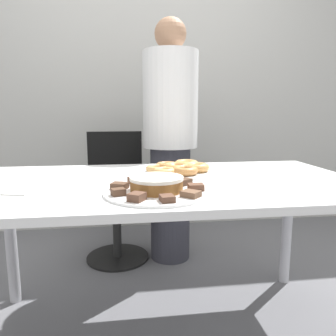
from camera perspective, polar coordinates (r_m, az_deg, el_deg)
ground_plane at (r=1.73m, az=-0.44°, el=-27.02°), size 12.00×12.00×0.00m
wall_back at (r=2.94m, az=-4.46°, el=14.92°), size 8.00×0.05×2.60m
table at (r=1.44m, az=-0.47°, el=-5.36°), size 1.70×0.91×0.75m
person_standing at (r=2.24m, az=0.40°, el=5.21°), size 0.37×0.37×1.64m
office_chair_left at (r=2.37m, az=-9.01°, el=-5.27°), size 0.45×0.45×0.89m
plate_cake at (r=1.18m, az=-1.99°, el=-4.26°), size 0.38×0.38×0.01m
plate_donuts at (r=1.57m, az=1.50°, el=-0.75°), size 0.37×0.37×0.01m
frosted_cake at (r=1.18m, az=-2.00°, el=-2.76°), size 0.19×0.19×0.05m
lamington_0 at (r=1.30m, az=-5.49°, el=-2.20°), size 0.07×0.08×0.03m
lamington_1 at (r=1.23m, az=-8.42°, el=-3.08°), size 0.07×0.07×0.02m
lamington_2 at (r=1.13m, az=-8.66°, el=-4.15°), size 0.05×0.05×0.02m
lamington_3 at (r=1.06m, az=-5.46°, el=-5.02°), size 0.07×0.07×0.03m
lamington_4 at (r=1.05m, az=-0.15°, el=-5.30°), size 0.05×0.06×0.02m
lamington_5 at (r=1.10m, az=4.00°, el=-4.51°), size 0.08×0.08×0.02m
lamington_6 at (r=1.20m, az=4.86°, el=-3.32°), size 0.06×0.05×0.02m
lamington_7 at (r=1.28m, az=2.64°, el=-2.40°), size 0.08×0.07×0.02m
lamington_8 at (r=1.32m, az=-1.31°, el=-1.99°), size 0.05×0.06×0.03m
donut_0 at (r=1.56m, az=1.51°, el=0.12°), size 0.13×0.13×0.04m
donut_1 at (r=1.49m, az=2.96°, el=-0.43°), size 0.12×0.12×0.04m
donut_2 at (r=1.57m, az=5.07°, el=0.12°), size 0.12×0.12×0.04m
donut_3 at (r=1.67m, az=3.25°, el=0.70°), size 0.12×0.12×0.04m
donut_4 at (r=1.63m, az=-0.13°, el=0.41°), size 0.11×0.11×0.03m
donut_5 at (r=1.56m, az=-1.77°, el=-0.08°), size 0.12×0.12×0.03m
donut_6 at (r=1.48m, az=-0.58°, el=-0.59°), size 0.10×0.10×0.03m
napkin at (r=1.34m, az=-25.13°, el=-3.65°), size 0.16×0.14×0.01m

